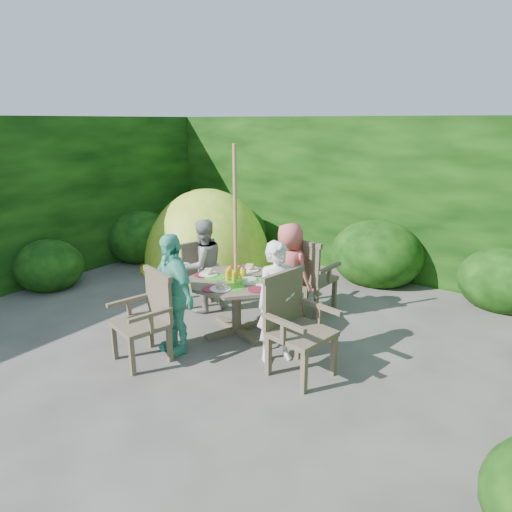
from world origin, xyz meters
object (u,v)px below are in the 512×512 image
Objects in this scene: child_front at (173,294)px; garden_chair_left at (193,271)px; dome_tent at (208,265)px; parasol_pole at (236,243)px; garden_chair_front at (147,316)px; child_back at (289,271)px; garden_chair_right at (295,323)px; patio_table at (236,288)px; child_right at (278,302)px; child_left at (203,266)px; garden_chair_back at (308,274)px.

garden_chair_left is at bearing 141.83° from child_front.
parasol_pole is at bearing -43.15° from dome_tent.
child_back is at bearing 84.63° from garden_chair_front.
garden_chair_right is (1.03, -0.38, -0.57)m from parasol_pole.
patio_table is 0.80m from child_right.
garden_chair_right is at bearing -37.11° from dome_tent.
garden_chair_left is 0.33× the size of dome_tent.
child_right reaches higher than child_left.
garden_chair_right reaches higher than garden_chair_front.
child_back is (0.26, 0.75, 0.06)m from patio_table.
parasol_pole reaches higher than garden_chair_front.
child_left is 1.00× the size of child_back.
parasol_pole reaches higher than child_right.
garden_chair_right is 1.54m from garden_chair_back.
patio_table is 1.11m from garden_chair_left.
parasol_pole reaches higher than garden_chair_back.
garden_chair_left is 1.37m from child_back.
dome_tent is (-2.03, 1.78, -0.56)m from patio_table.
garden_chair_left is 0.91× the size of garden_chair_back.
patio_table is 1.61× the size of garden_chair_front.
parasol_pole is at bearing 79.81° from garden_chair_right.
child_front reaches higher than child_back.
garden_chair_front is 0.35m from child_front.
garden_chair_back is at bearing 141.07° from child_left.
child_left is (0.28, -0.10, 0.15)m from garden_chair_left.
child_right is 1.13m from child_front.
parasol_pole is 1.79× the size of child_back.
garden_chair_back is 2.58m from dome_tent.
child_back is (-0.12, -0.27, 0.10)m from garden_chair_back.
child_right reaches higher than garden_chair_right.
child_right is at bearing 77.77° from garden_chair_right.
child_back is at bearing 43.89° from garden_chair_right.
garden_chair_front is (-0.38, -1.03, -0.08)m from patio_table.
parasol_pole is 0.94m from child_back.
child_back is at bearing 70.95° from garden_chair_back.
garden_chair_left is 1.55m from garden_chair_front.
garden_chair_front is (-0.76, -2.06, -0.03)m from garden_chair_back.
child_front reaches higher than child_right.
parasol_pole is 1.26m from garden_chair_front.
child_back is 0.46× the size of dome_tent.
garden_chair_front is at bearing 33.69° from child_left.
garden_chair_right is (1.02, -0.38, -0.03)m from patio_table.
garden_chair_left is at bearing -56.81° from dome_tent.
garden_chair_front is 0.70× the size of child_right.
garden_chair_right is at bearing -20.22° from parasol_pole.
child_right is at bearing 87.67° from garden_chair_left.
patio_table is 1.18× the size of child_left.
garden_chair_back is 0.32m from child_back.
garden_chair_right is 0.32m from child_right.
child_back is (0.27, 0.75, -0.48)m from parasol_pole.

